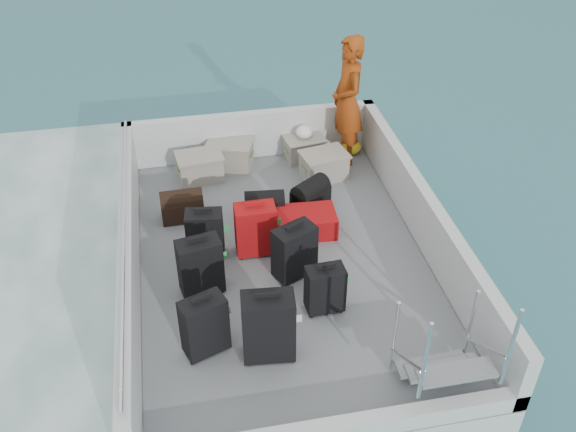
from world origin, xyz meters
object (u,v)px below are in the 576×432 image
at_px(suitcase_3, 268,328).
at_px(suitcase_6, 325,290).
at_px(crate_1, 230,155).
at_px(crate_3, 324,166).
at_px(suitcase_2, 205,234).
at_px(suitcase_7, 294,252).
at_px(suitcase_0, 205,327).
at_px(crate_2, 304,149).
at_px(crate_0, 200,168).
at_px(suitcase_1, 200,267).
at_px(passenger, 347,101).
at_px(suitcase_8, 306,222).
at_px(suitcase_5, 256,230).

bearing_deg(suitcase_3, suitcase_6, 42.54).
xyz_separation_m(suitcase_3, crate_1, (0.06, 3.59, -0.20)).
bearing_deg(crate_3, suitcase_3, -113.06).
xyz_separation_m(suitcase_2, suitcase_7, (0.95, -0.54, 0.02)).
xyz_separation_m(suitcase_0, crate_2, (1.73, 3.42, -0.18)).
relative_size(suitcase_7, crate_2, 1.24).
bearing_deg(suitcase_0, crate_3, 36.02).
height_order(suitcase_0, crate_3, suitcase_0).
height_order(crate_1, crate_3, crate_1).
bearing_deg(crate_1, suitcase_6, -78.32).
bearing_deg(suitcase_3, crate_0, 102.40).
xyz_separation_m(suitcase_1, suitcase_3, (0.57, -1.05, 0.04)).
relative_size(suitcase_7, passenger, 0.35).
bearing_deg(passenger, suitcase_2, -53.06).
xyz_separation_m(suitcase_3, suitcase_8, (0.79, 1.88, -0.24)).
height_order(suitcase_5, crate_3, suitcase_5).
xyz_separation_m(suitcase_7, suitcase_8, (0.31, 0.75, -0.19)).
bearing_deg(suitcase_2, crate_2, 57.78).
bearing_deg(suitcase_1, suitcase_8, 20.92).
xyz_separation_m(crate_2, passenger, (0.57, -0.13, 0.77)).
height_order(suitcase_2, suitcase_7, suitcase_7).
distance_m(suitcase_7, suitcase_8, 0.83).
bearing_deg(suitcase_8, suitcase_2, 102.96).
xyz_separation_m(suitcase_3, crate_0, (-0.39, 3.34, -0.21)).
xyz_separation_m(suitcase_2, crate_2, (1.60, 1.92, -0.15)).
bearing_deg(suitcase_5, suitcase_6, -62.06).
bearing_deg(suitcase_3, suitcase_8, 72.80).
distance_m(suitcase_6, crate_0, 3.02).
xyz_separation_m(suitcase_0, suitcase_7, (1.09, 0.95, -0.01)).
bearing_deg(crate_2, suitcase_1, -123.76).
xyz_separation_m(suitcase_2, passenger, (2.17, 1.79, 0.62)).
height_order(suitcase_6, crate_0, suitcase_6).
xyz_separation_m(crate_0, crate_1, (0.45, 0.26, 0.00)).
xyz_separation_m(suitcase_1, suitcase_6, (1.26, -0.53, -0.07)).
height_order(suitcase_3, crate_0, suitcase_3).
relative_size(suitcase_2, suitcase_7, 0.94).
height_order(suitcase_3, suitcase_8, suitcase_3).
distance_m(crate_0, crate_2, 1.55).
xyz_separation_m(suitcase_6, crate_2, (0.44, 3.07, -0.12)).
distance_m(suitcase_2, crate_2, 2.50).
bearing_deg(crate_3, passenger, 45.65).
distance_m(suitcase_5, crate_3, 1.86).
relative_size(suitcase_5, crate_1, 1.09).
bearing_deg(suitcase_1, suitcase_6, -33.29).
height_order(suitcase_8, crate_1, crate_1).
xyz_separation_m(suitcase_1, suitcase_2, (0.10, 0.62, -0.04)).
xyz_separation_m(suitcase_0, suitcase_1, (0.03, 0.87, 0.01)).
bearing_deg(crate_3, crate_1, 156.13).
bearing_deg(suitcase_8, crate_1, 26.79).
relative_size(suitcase_6, crate_3, 0.95).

